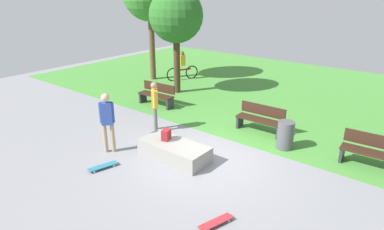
{
  "coord_description": "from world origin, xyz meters",
  "views": [
    {
      "loc": [
        4.86,
        -6.9,
        4.61
      ],
      "look_at": [
        -0.81,
        0.25,
        1.07
      ],
      "focal_mm": 31.05,
      "sensor_mm": 36.0,
      "label": 1
    }
  ],
  "objects_px": {
    "park_bench_far_right": "(157,94)",
    "trash_bin": "(285,135)",
    "cyclist_on_bicycle": "(182,68)",
    "skateboard_by_ledge": "(103,166)",
    "skater_performing_trick": "(107,118)",
    "park_bench_by_oak": "(261,118)",
    "concrete_ledge": "(174,151)",
    "skateboard_spare": "(216,222)",
    "park_bench_near_lamppost": "(373,151)",
    "skater_watching": "(155,103)",
    "tree_tall_oak": "(176,16)",
    "backpack_on_ledge": "(166,135)"
  },
  "relations": [
    {
      "from": "skater_performing_trick",
      "to": "cyclist_on_bicycle",
      "type": "bearing_deg",
      "value": 115.2
    },
    {
      "from": "park_bench_far_right",
      "to": "trash_bin",
      "type": "distance_m",
      "value": 5.82
    },
    {
      "from": "backpack_on_ledge",
      "to": "skateboard_by_ledge",
      "type": "relative_size",
      "value": 0.39
    },
    {
      "from": "skater_watching",
      "to": "skateboard_by_ledge",
      "type": "distance_m",
      "value": 2.98
    },
    {
      "from": "concrete_ledge",
      "to": "skateboard_spare",
      "type": "height_order",
      "value": "concrete_ledge"
    },
    {
      "from": "skateboard_by_ledge",
      "to": "cyclist_on_bicycle",
      "type": "height_order",
      "value": "cyclist_on_bicycle"
    },
    {
      "from": "skater_watching",
      "to": "park_bench_by_oak",
      "type": "distance_m",
      "value": 3.59
    },
    {
      "from": "park_bench_near_lamppost",
      "to": "skateboard_spare",
      "type": "bearing_deg",
      "value": -113.18
    },
    {
      "from": "concrete_ledge",
      "to": "backpack_on_ledge",
      "type": "distance_m",
      "value": 0.51
    },
    {
      "from": "skater_performing_trick",
      "to": "skateboard_by_ledge",
      "type": "distance_m",
      "value": 1.42
    },
    {
      "from": "park_bench_far_right",
      "to": "cyclist_on_bicycle",
      "type": "relative_size",
      "value": 0.97
    },
    {
      "from": "skateboard_by_ledge",
      "to": "trash_bin",
      "type": "relative_size",
      "value": 0.95
    },
    {
      "from": "skater_performing_trick",
      "to": "tree_tall_oak",
      "type": "height_order",
      "value": "tree_tall_oak"
    },
    {
      "from": "skateboard_by_ledge",
      "to": "cyclist_on_bicycle",
      "type": "distance_m",
      "value": 9.47
    },
    {
      "from": "trash_bin",
      "to": "park_bench_by_oak",
      "type": "bearing_deg",
      "value": 150.69
    },
    {
      "from": "concrete_ledge",
      "to": "park_bench_near_lamppost",
      "type": "xyz_separation_m",
      "value": [
        4.55,
        2.94,
        0.25
      ]
    },
    {
      "from": "skater_performing_trick",
      "to": "park_bench_near_lamppost",
      "type": "bearing_deg",
      "value": 31.33
    },
    {
      "from": "park_bench_far_right",
      "to": "trash_bin",
      "type": "height_order",
      "value": "park_bench_far_right"
    },
    {
      "from": "park_bench_by_oak",
      "to": "trash_bin",
      "type": "height_order",
      "value": "park_bench_by_oak"
    },
    {
      "from": "cyclist_on_bicycle",
      "to": "skateboard_by_ledge",
      "type": "bearing_deg",
      "value": -63.26
    },
    {
      "from": "trash_bin",
      "to": "concrete_ledge",
      "type": "bearing_deg",
      "value": -131.05
    },
    {
      "from": "skateboard_by_ledge",
      "to": "skateboard_spare",
      "type": "bearing_deg",
      "value": 0.28
    },
    {
      "from": "backpack_on_ledge",
      "to": "skateboard_spare",
      "type": "height_order",
      "value": "backpack_on_ledge"
    },
    {
      "from": "park_bench_by_oak",
      "to": "park_bench_near_lamppost",
      "type": "height_order",
      "value": "same"
    },
    {
      "from": "skateboard_by_ledge",
      "to": "park_bench_near_lamppost",
      "type": "xyz_separation_m",
      "value": [
        5.67,
        4.6,
        0.42
      ]
    },
    {
      "from": "skateboard_by_ledge",
      "to": "skateboard_spare",
      "type": "xyz_separation_m",
      "value": [
        3.7,
        0.02,
        0.0
      ]
    },
    {
      "from": "cyclist_on_bicycle",
      "to": "skater_performing_trick",
      "type": "bearing_deg",
      "value": -64.8
    },
    {
      "from": "concrete_ledge",
      "to": "tree_tall_oak",
      "type": "xyz_separation_m",
      "value": [
        -4.11,
        4.9,
        3.18
      ]
    },
    {
      "from": "tree_tall_oak",
      "to": "concrete_ledge",
      "type": "bearing_deg",
      "value": -50.0
    },
    {
      "from": "park_bench_far_right",
      "to": "cyclist_on_bicycle",
      "type": "height_order",
      "value": "cyclist_on_bicycle"
    },
    {
      "from": "skater_performing_trick",
      "to": "park_bench_near_lamppost",
      "type": "xyz_separation_m",
      "value": [
        6.31,
        3.84,
        -0.6
      ]
    },
    {
      "from": "park_bench_near_lamppost",
      "to": "skater_performing_trick",
      "type": "bearing_deg",
      "value": -148.67
    },
    {
      "from": "skater_watching",
      "to": "park_bench_by_oak",
      "type": "height_order",
      "value": "skater_watching"
    },
    {
      "from": "skater_performing_trick",
      "to": "park_bench_by_oak",
      "type": "distance_m",
      "value": 5.01
    },
    {
      "from": "trash_bin",
      "to": "tree_tall_oak",
      "type": "bearing_deg",
      "value": 159.68
    },
    {
      "from": "skateboard_spare",
      "to": "park_bench_near_lamppost",
      "type": "distance_m",
      "value": 5.0
    },
    {
      "from": "trash_bin",
      "to": "park_bench_near_lamppost",
      "type": "bearing_deg",
      "value": 9.53
    },
    {
      "from": "concrete_ledge",
      "to": "skateboard_by_ledge",
      "type": "xyz_separation_m",
      "value": [
        -1.12,
        -1.66,
        -0.17
      ]
    },
    {
      "from": "park_bench_near_lamppost",
      "to": "tree_tall_oak",
      "type": "height_order",
      "value": "tree_tall_oak"
    },
    {
      "from": "backpack_on_ledge",
      "to": "skater_performing_trick",
      "type": "xyz_separation_m",
      "value": [
        -1.44,
        -0.93,
        0.45
      ]
    },
    {
      "from": "skater_performing_trick",
      "to": "skater_watching",
      "type": "bearing_deg",
      "value": 91.16
    },
    {
      "from": "concrete_ledge",
      "to": "skater_performing_trick",
      "type": "relative_size",
      "value": 1.14
    },
    {
      "from": "concrete_ledge",
      "to": "park_bench_far_right",
      "type": "xyz_separation_m",
      "value": [
        -3.58,
        3.0,
        0.25
      ]
    },
    {
      "from": "tree_tall_oak",
      "to": "trash_bin",
      "type": "height_order",
      "value": "tree_tall_oak"
    },
    {
      "from": "skater_performing_trick",
      "to": "skateboard_spare",
      "type": "distance_m",
      "value": 4.52
    },
    {
      "from": "skater_watching",
      "to": "tree_tall_oak",
      "type": "xyz_separation_m",
      "value": [
        -2.31,
        3.81,
        2.42
      ]
    },
    {
      "from": "backpack_on_ledge",
      "to": "skater_performing_trick",
      "type": "distance_m",
      "value": 1.77
    },
    {
      "from": "park_bench_near_lamppost",
      "to": "trash_bin",
      "type": "height_order",
      "value": "park_bench_near_lamppost"
    },
    {
      "from": "skater_performing_trick",
      "to": "park_bench_by_oak",
      "type": "relative_size",
      "value": 1.13
    },
    {
      "from": "concrete_ledge",
      "to": "skater_watching",
      "type": "relative_size",
      "value": 1.21
    }
  ]
}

